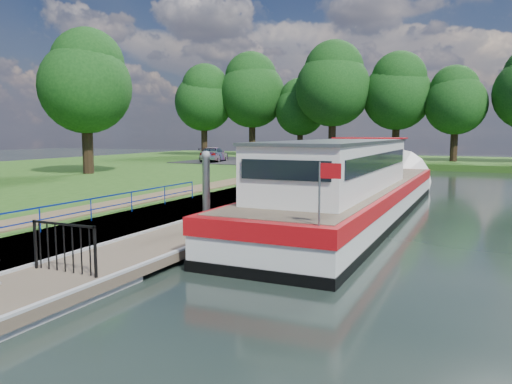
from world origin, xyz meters
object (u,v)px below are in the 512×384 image
at_px(car_a, 303,156).
at_px(car_c, 214,154).
at_px(barge, 357,191).
at_px(pontoon, 261,213).
at_px(car_d, 286,154).
at_px(car_b, 263,157).

xyz_separation_m(car_a, car_c, (-8.40, -1.31, 0.01)).
height_order(barge, car_c, barge).
bearing_deg(barge, car_c, 132.45).
relative_size(pontoon, car_c, 6.53).
distance_m(car_a, car_c, 8.50).
distance_m(car_a, car_d, 4.99).
height_order(car_c, car_d, car_c).
relative_size(barge, car_d, 5.08).
xyz_separation_m(car_b, car_d, (0.36, 4.86, 0.04)).
bearing_deg(car_b, pontoon, -151.00).
relative_size(car_c, car_d, 1.10).
distance_m(pontoon, car_c, 26.74).
bearing_deg(car_b, car_c, 99.02).
bearing_deg(car_d, car_c, -145.00).
relative_size(car_a, car_d, 0.93).
bearing_deg(car_c, pontoon, 110.17).
distance_m(car_b, car_d, 4.88).
relative_size(barge, car_c, 4.60).
bearing_deg(car_d, pontoon, -80.32).
xyz_separation_m(barge, car_b, (-13.54, 20.49, 0.28)).
xyz_separation_m(barge, car_c, (-18.44, 20.16, 0.41)).
xyz_separation_m(pontoon, car_b, (-9.94, 22.53, 1.19)).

